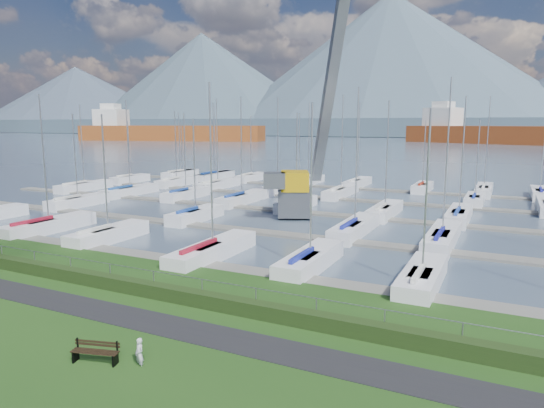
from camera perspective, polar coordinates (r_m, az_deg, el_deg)
The scene contains 13 objects.
path at distance 23.68m, azimuth -16.49°, elevation -12.62°, with size 160.00×2.00×0.04m, color black.
water at distance 279.58m, azimuth 23.00°, elevation 6.87°, with size 800.00×540.00×0.20m, color #475669.
hedge at distance 25.40m, azimuth -12.53°, elevation -10.10°, with size 80.00×0.70×0.70m, color #203313.
fence at distance 25.43m, azimuth -12.03°, elevation -8.04°, with size 0.04×0.04×80.00m, color gray.
foothill at distance 349.36m, azimuth 23.72°, elevation 8.25°, with size 900.00×80.00×12.00m, color #485B69.
mountains at distance 425.41m, azimuth 25.56°, elevation 13.70°, with size 1190.00×360.00×115.00m.
docks at distance 48.32m, azimuth 7.28°, elevation -1.30°, with size 90.00×41.60×0.25m.
bench_right at distance 19.82m, azimuth -20.04°, elevation -16.03°, with size 1.85×0.89×0.85m.
person at distance 19.05m, azimuth -15.36°, elevation -16.25°, with size 0.44×0.29×1.20m, color silver.
crane at distance 47.35m, azimuth 3.80°, elevation 5.31°, with size 7.99×12.81×22.35m.
cargo_ship_west at distance 263.17m, azimuth -12.64°, elevation 8.13°, with size 98.20×41.97×21.50m.
cargo_ship_mid at distance 238.96m, azimuth 25.54°, elevation 7.33°, with size 95.22×50.48×21.50m.
sailboat_fleet at distance 52.98m, azimuth 6.33°, elevation 5.85°, with size 75.85×49.88×13.17m.
Camera 1 is at (15.09, -19.02, 8.77)m, focal length 32.00 mm.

